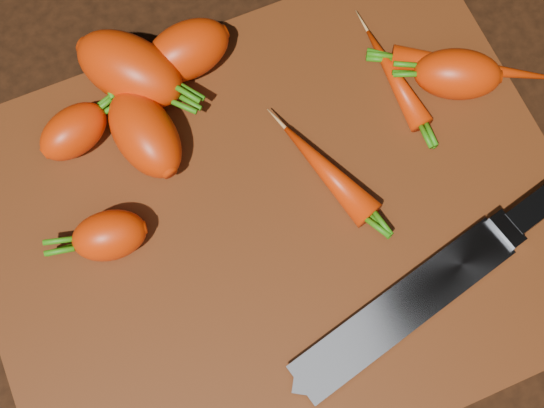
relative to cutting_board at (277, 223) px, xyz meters
name	(u,v)px	position (x,y,z in m)	size (l,w,h in m)	color
ground	(276,227)	(0.00, 0.00, -0.01)	(2.00, 2.00, 0.01)	black
cutting_board	(277,223)	(0.00, 0.00, 0.00)	(0.50, 0.40, 0.01)	#55260E
carrot_0	(74,131)	(-0.13, 0.14, 0.03)	(0.06, 0.04, 0.04)	red
carrot_1	(109,235)	(-0.13, 0.04, 0.03)	(0.06, 0.04, 0.04)	red
carrot_2	(130,69)	(-0.07, 0.17, 0.04)	(0.10, 0.06, 0.06)	red
carrot_3	(145,134)	(-0.08, 0.11, 0.03)	(0.09, 0.05, 0.05)	red
carrot_4	(187,50)	(-0.01, 0.17, 0.03)	(0.08, 0.05, 0.05)	red
carrot_5	(457,74)	(0.20, 0.06, 0.03)	(0.08, 0.05, 0.05)	red
carrot_6	(394,77)	(0.15, 0.08, 0.02)	(0.10, 0.02, 0.02)	red
carrot_7	(470,68)	(0.22, 0.06, 0.02)	(0.14, 0.02, 0.02)	red
carrot_8	(327,171)	(0.06, 0.02, 0.02)	(0.11, 0.03, 0.03)	red
knife	(423,293)	(0.08, -0.11, 0.01)	(0.34, 0.11, 0.02)	gray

